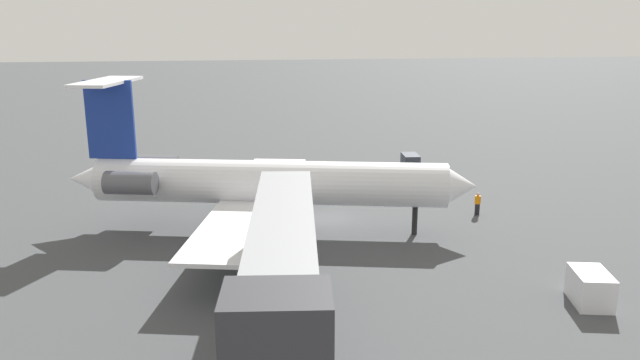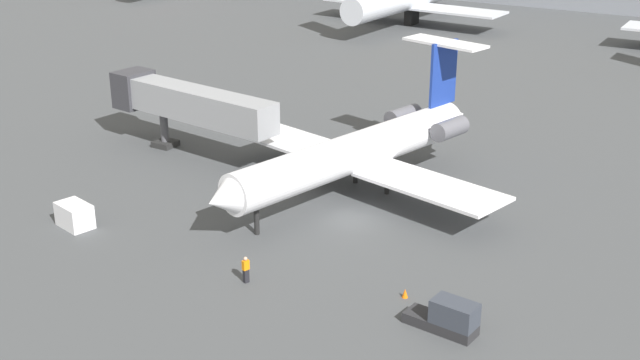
{
  "view_description": "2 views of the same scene",
  "coord_description": "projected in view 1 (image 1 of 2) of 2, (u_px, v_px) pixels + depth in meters",
  "views": [
    {
      "loc": [
        -41.01,
        6.74,
        13.57
      ],
      "look_at": [
        -0.58,
        0.25,
        3.06
      ],
      "focal_mm": 34.22,
      "sensor_mm": 36.0,
      "label": 1
    },
    {
      "loc": [
        25.45,
        -46.1,
        23.64
      ],
      "look_at": [
        -2.73,
        0.34,
        2.21
      ],
      "focal_mm": 46.12,
      "sensor_mm": 36.0,
      "label": 2
    }
  ],
  "objects": [
    {
      "name": "traffic_cone_near",
      "position": [
        399.0,
        183.0,
        52.56
      ],
      "size": [
        0.36,
        0.36,
        0.55
      ],
      "color": "orange",
      "rests_on": "ground_plane"
    },
    {
      "name": "baggage_tug_lead",
      "position": [
        411.0,
        166.0,
        56.12
      ],
      "size": [
        4.12,
        1.79,
        1.9
      ],
      "color": "#262628",
      "rests_on": "ground_plane"
    },
    {
      "name": "ground_crew_marshaller",
      "position": [
        477.0,
        204.0,
        44.42
      ],
      "size": [
        0.36,
        0.46,
        1.69
      ],
      "color": "black",
      "rests_on": "ground_plane"
    },
    {
      "name": "ground_plane",
      "position": [
        322.0,
        220.0,
        43.64
      ],
      "size": [
        400.0,
        400.0,
        0.1
      ],
      "primitive_type": "cube",
      "color": "#424447"
    },
    {
      "name": "regional_jet",
      "position": [
        259.0,
        181.0,
        40.42
      ],
      "size": [
        24.06,
        27.13,
        10.04
      ],
      "color": "white",
      "rests_on": "ground_plane"
    },
    {
      "name": "cargo_container_uld",
      "position": [
        590.0,
        288.0,
        30.31
      ],
      "size": [
        2.88,
        2.22,
        1.67
      ],
      "color": "silver",
      "rests_on": "ground_plane"
    },
    {
      "name": "jet_bridge",
      "position": [
        282.0,
        263.0,
        23.81
      ],
      "size": [
        17.32,
        4.95,
        6.18
      ],
      "color": "gray",
      "rests_on": "ground_plane"
    }
  ]
}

